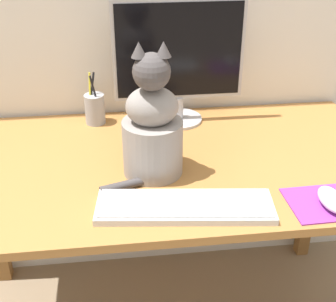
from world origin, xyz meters
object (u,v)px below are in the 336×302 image
Objects in this scene: cat at (152,127)px; pen_cup at (95,108)px; keyboard at (185,206)px; computer_mouse_right at (332,199)px; monitor at (179,58)px.

pen_cup is (-0.17, 0.35, -0.09)m from cat.
keyboard is at bearing -68.62° from cat.
computer_mouse_right is 0.84m from pen_cup.
computer_mouse_right is 0.51m from cat.
keyboard is 1.20× the size of cat.
monitor is 0.94× the size of keyboard.
computer_mouse_right is at bearing 1.65° from keyboard.
keyboard is at bearing -96.15° from monitor.
cat reaches higher than computer_mouse_right.
monitor reaches higher than cat.
computer_mouse_right is at bearing -43.39° from pen_cup.
monitor is at bearing 90.49° from keyboard.
computer_mouse_right reaches higher than keyboard.
monitor reaches higher than pen_cup.
cat is at bearing -109.89° from monitor.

